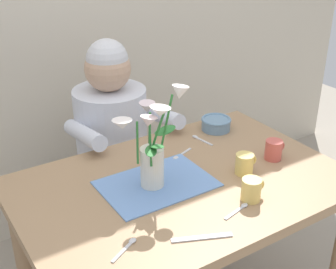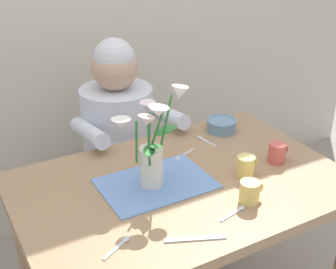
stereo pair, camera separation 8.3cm
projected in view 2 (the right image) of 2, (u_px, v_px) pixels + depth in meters
The scene contains 13 objects.
dining_table at pixel (182, 204), 1.71m from camera, with size 1.20×0.80×0.74m.
seated_person at pixel (119, 154), 2.24m from camera, with size 0.45×0.47×1.14m.
striped_placemat at pixel (156, 183), 1.66m from camera, with size 0.40×0.28×0.01m, color #6B93D1.
flower_vase at pixel (151, 144), 1.58m from camera, with size 0.28×0.22×0.37m.
ceramic_bowl at pixel (222, 125), 2.05m from camera, with size 0.14×0.14×0.06m.
dinner_knife at pixel (195, 239), 1.38m from camera, with size 0.19×0.02×0.01m, color silver.
coffee_cup at pixel (277, 153), 1.79m from camera, with size 0.09×0.07×0.08m.
ceramic_mug at pixel (246, 166), 1.69m from camera, with size 0.09×0.07×0.08m.
tea_cup at pixel (250, 192), 1.54m from camera, with size 0.09×0.07×0.08m.
spoon_0 at pixel (121, 244), 1.35m from camera, with size 0.11×0.07×0.01m.
spoon_1 at pixel (203, 140), 1.97m from camera, with size 0.03×0.12×0.01m.
spoon_2 at pixel (237, 211), 1.50m from camera, with size 0.12×0.04×0.01m.
spoon_3 at pixel (182, 156), 1.84m from camera, with size 0.12×0.06×0.01m.
Camera 2 is at (-0.74, -1.21, 1.63)m, focal length 48.77 mm.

